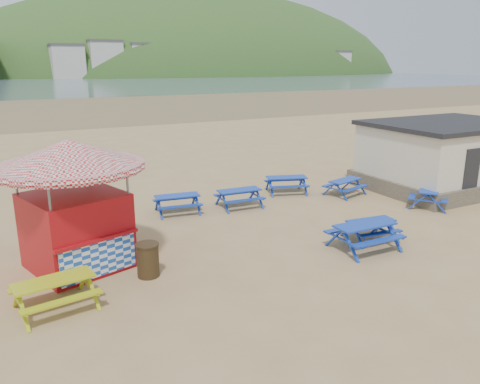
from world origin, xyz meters
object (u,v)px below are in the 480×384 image
picnic_table_blue_a (177,204)px  ice_cream_kiosk (72,188)px  amenity_block (446,155)px  picnic_table_blue_b (286,185)px  litter_bin (148,260)px  picnic_table_yellow (55,294)px

picnic_table_blue_a → ice_cream_kiosk: ice_cream_kiosk is taller
ice_cream_kiosk → amenity_block: bearing=-12.4°
ice_cream_kiosk → amenity_block: size_ratio=0.71×
picnic_table_blue_b → ice_cream_kiosk: 10.81m
picnic_table_blue_a → litter_bin: litter_bin is taller
picnic_table_blue_a → picnic_table_yellow: bearing=-124.6°
picnic_table_blue_a → picnic_table_blue_b: size_ratio=0.87×
ice_cream_kiosk → litter_bin: (1.61, -1.60, -1.89)m
picnic_table_blue_b → litter_bin: size_ratio=2.26×
amenity_block → picnic_table_yellow: bearing=-168.5°
ice_cream_kiosk → amenity_block: ice_cream_kiosk is taller
picnic_table_blue_a → picnic_table_yellow: 7.85m
picnic_table_yellow → ice_cream_kiosk: ice_cream_kiosk is taller
picnic_table_blue_a → picnic_table_yellow: picnic_table_yellow is taller
picnic_table_blue_a → picnic_table_blue_b: (5.50, 0.49, 0.02)m
picnic_table_yellow → litter_bin: (2.54, 0.73, 0.10)m
litter_bin → amenity_block: 15.93m
amenity_block → picnic_table_blue_a: bearing=170.8°
picnic_table_blue_b → ice_cream_kiosk: ice_cream_kiosk is taller
picnic_table_blue_b → ice_cream_kiosk: bearing=-139.2°
litter_bin → amenity_block: size_ratio=0.13×
picnic_table_blue_b → amenity_block: amenity_block is taller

